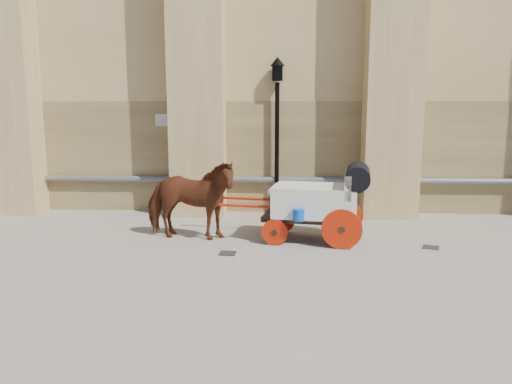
{
  "coord_description": "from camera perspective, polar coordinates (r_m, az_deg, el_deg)",
  "views": [
    {
      "loc": [
        1.15,
        -9.45,
        2.88
      ],
      "look_at": [
        0.65,
        1.08,
        1.05
      ],
      "focal_mm": 35.0,
      "sensor_mm": 36.0,
      "label": 1
    }
  ],
  "objects": [
    {
      "name": "ground",
      "position": [
        9.95,
        -4.05,
        -7.03
      ],
      "size": [
        90.0,
        90.0,
        0.0
      ],
      "primitive_type": "plane",
      "color": "gray",
      "rests_on": "ground"
    },
    {
      "name": "horse",
      "position": [
        10.86,
        -7.57,
        -0.89
      ],
      "size": [
        2.17,
        1.18,
        1.75
      ],
      "primitive_type": "imported",
      "rotation": [
        0.0,
        0.0,
        1.45
      ],
      "color": "brown",
      "rests_on": "ground"
    },
    {
      "name": "carriage",
      "position": [
        10.74,
        7.48,
        -0.84
      ],
      "size": [
        3.96,
        1.63,
        1.69
      ],
      "rotation": [
        0.0,
        0.0,
        -0.16
      ],
      "color": "black",
      "rests_on": "ground"
    },
    {
      "name": "street_lamp",
      "position": [
        13.27,
        2.41,
        6.91
      ],
      "size": [
        0.39,
        0.39,
        4.13
      ],
      "color": "black",
      "rests_on": "ground"
    },
    {
      "name": "drain_grate_near",
      "position": [
        9.93,
        -3.26,
        -7.01
      ],
      "size": [
        0.34,
        0.34,
        0.01
      ],
      "primitive_type": "cube",
      "rotation": [
        0.0,
        0.0,
        -0.05
      ],
      "color": "black",
      "rests_on": "ground"
    },
    {
      "name": "drain_grate_far",
      "position": [
        10.94,
        19.37,
        -5.98
      ],
      "size": [
        0.41,
        0.41,
        0.01
      ],
      "primitive_type": "cube",
      "rotation": [
        0.0,
        0.0,
        -0.36
      ],
      "color": "black",
      "rests_on": "ground"
    }
  ]
}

